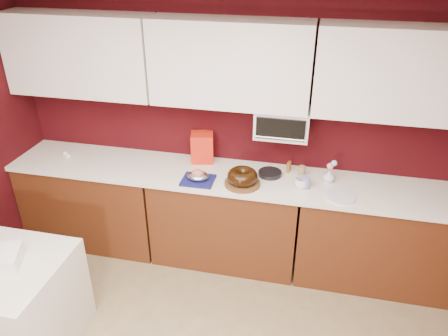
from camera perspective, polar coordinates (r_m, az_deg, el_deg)
name	(u,v)px	position (r m, az deg, el deg)	size (l,w,h in m)	color
ceiling	(99,30)	(1.55, -15.99, 16.99)	(4.00, 4.50, 0.02)	white
wall_back	(234,125)	(3.97, 1.26, 5.67)	(4.00, 0.02, 2.50)	#36070A
base_cabinet_left	(95,202)	(4.53, -16.50, -4.23)	(1.31, 0.58, 0.86)	#532610
base_cabinet_center	(226,219)	(4.10, 0.26, -6.62)	(1.31, 0.58, 0.86)	#532610
base_cabinet_right	(375,238)	(4.08, 19.08, -8.62)	(1.31, 0.58, 0.86)	#532610
countertop	(226,177)	(3.86, 0.28, -1.14)	(4.00, 0.62, 0.04)	white
upper_cabinet_left	(80,55)	(4.10, -18.30, 13.87)	(1.31, 0.33, 0.70)	white
upper_cabinet_center	(230,64)	(3.62, 0.82, 13.48)	(1.31, 0.33, 0.70)	white
upper_cabinet_right	(404,74)	(3.60, 22.48, 11.29)	(1.31, 0.33, 0.70)	white
toaster_oven	(282,122)	(3.73, 7.65, 5.98)	(0.45, 0.30, 0.25)	white
toaster_oven_door	(280,129)	(3.58, 7.38, 5.04)	(0.40, 0.02, 0.18)	black
toaster_oven_handle	(280,138)	(3.60, 7.28, 3.85)	(0.02, 0.02, 0.42)	silver
dining_table	(2,303)	(3.75, -27.03, -15.40)	(1.00, 0.80, 0.75)	beige
cake_base	(242,183)	(3.69, 2.40, -2.02)	(0.30, 0.30, 0.03)	brown
bundt_cake	(242,177)	(3.66, 2.42, -1.13)	(0.26, 0.26, 0.11)	black
navy_towel	(198,180)	(3.75, -3.41, -1.61)	(0.27, 0.23, 0.02)	#161653
foil_ham_nest	(198,176)	(3.73, -3.43, -1.02)	(0.18, 0.16, 0.07)	silver
roasted_ham	(198,173)	(3.71, -3.44, -0.68)	(0.11, 0.09, 0.07)	#C36E59
pandoro_box	(202,147)	(4.03, -2.86, 2.71)	(0.20, 0.18, 0.27)	red
dark_pan	(270,173)	(3.85, 6.03, -0.70)	(0.21, 0.21, 0.04)	black
coffee_mug	(301,182)	(3.68, 10.07, -1.85)	(0.10, 0.10, 0.11)	white
blue_jar	(305,182)	(3.69, 10.51, -1.85)	(0.09, 0.09, 0.10)	navy
flower_vase	(329,175)	(3.82, 13.56, -0.93)	(0.08, 0.08, 0.12)	silver
flower_pink	(330,166)	(3.78, 13.71, 0.24)	(0.06, 0.06, 0.06)	pink
flower_blue	(334,163)	(3.79, 14.20, 0.62)	(0.05, 0.05, 0.05)	#98CBF4
china_plate	(341,197)	(3.64, 14.98, -3.67)	(0.24, 0.24, 0.01)	silver
amber_bottle	(289,166)	(3.94, 8.53, 0.28)	(0.03, 0.03, 0.09)	brown
paper_cup	(302,171)	(3.88, 10.15, -0.38)	(0.06, 0.06, 0.09)	olive
egg_left	(68,156)	(4.38, -19.71, 1.45)	(0.05, 0.04, 0.04)	white
egg_right	(65,153)	(4.45, -20.02, 1.80)	(0.05, 0.04, 0.04)	white
amber_bottle_tall	(288,168)	(3.90, 8.37, 0.03)	(0.03, 0.03, 0.10)	brown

